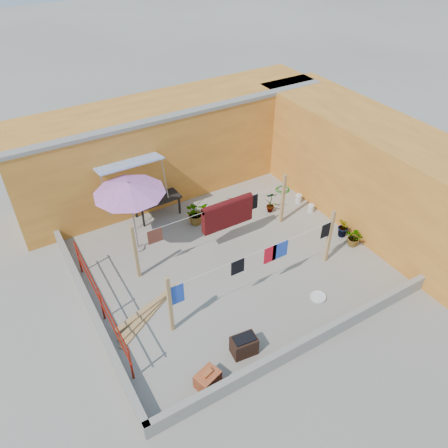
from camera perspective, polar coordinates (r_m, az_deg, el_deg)
The scene contains 21 objects.
ground at distance 12.96m, azimuth 0.63°, elevation -4.96°, with size 80.00×80.00×0.00m, color #9E998E.
wall_back at distance 15.67m, azimuth -6.82°, elevation 10.21°, with size 11.00×3.27×3.21m.
wall_right at distance 14.88m, azimuth 18.18°, elevation 6.85°, with size 2.40×9.00×3.20m, color orange.
parapet_front at distance 10.91m, azimuth 10.79°, elevation -15.04°, with size 8.30×0.16×0.44m, color gray.
parapet_left at distance 11.84m, azimuth -16.82°, elevation -10.83°, with size 0.16×7.30×0.44m, color gray.
red_railing at distance 11.36m, azimuth -15.87°, elevation -9.44°, with size 0.05×4.20×1.10m.
clothesline_rig at distance 12.75m, azimuth 0.70°, elevation 0.43°, with size 5.09×2.35×1.80m.
patio_umbrella at distance 12.35m, azimuth -12.31°, elevation 4.56°, with size 2.38×2.38×2.45m.
outdoor_table at distance 14.55m, azimuth -8.78°, elevation 3.18°, with size 1.54×0.82×0.71m.
brick_stack at distance 10.21m, azimuth -2.16°, elevation -19.61°, with size 0.63×0.53×0.47m.
lumber_pile at distance 11.70m, azimuth -9.87°, elevation -11.21°, with size 2.17×1.29×0.14m.
brazier at distance 10.65m, azimuth 2.62°, elevation -15.54°, with size 0.64×0.46×0.54m.
white_basin at distance 12.18m, azimuth 12.18°, elevation -9.29°, with size 0.44×0.44×0.08m.
water_jug_a at distance 15.51m, azimuth 9.69°, elevation 3.31°, with size 0.22×0.22×0.35m.
water_jug_b at distance 15.11m, azimuth 11.27°, elevation 2.02°, with size 0.21×0.21×0.32m.
green_hose at distance 16.14m, azimuth 7.66°, elevation 4.55°, with size 0.52×0.52×0.08m.
plant_back_a at distance 14.21m, azimuth -3.67°, elevation 1.49°, with size 0.73×0.63×0.81m, color #175219.
plant_back_b at distance 14.70m, azimuth 0.97°, elevation 2.49°, with size 0.34×0.34×0.61m, color #175219.
plant_right_a at distance 14.76m, azimuth 6.16°, elevation 2.94°, with size 0.44×0.30×0.83m, color #175219.
plant_right_b at distance 14.12m, azimuth 15.36°, elevation -0.43°, with size 0.41×0.33×0.74m, color #175219.
plant_right_c at distance 13.91m, azimuth 16.70°, elevation -1.69°, with size 0.56×0.48×0.62m, color #175219.
Camera 1 is at (-4.99, -8.11, 8.80)m, focal length 35.00 mm.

